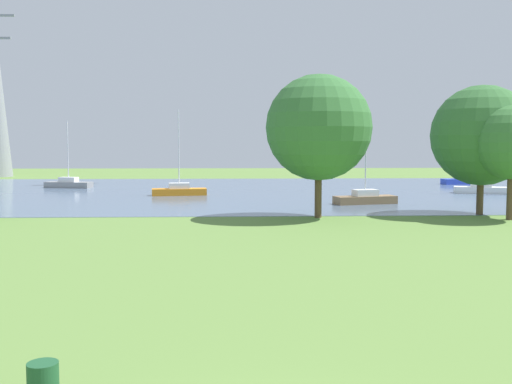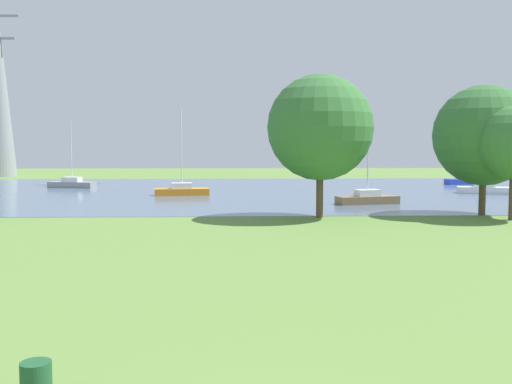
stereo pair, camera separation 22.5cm
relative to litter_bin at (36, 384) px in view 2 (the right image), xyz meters
The scene contains 10 objects.
ground_plane 19.98m from the litter_bin, 78.38° to the left, with size 160.00×160.00×0.00m, color olive.
litter_bin is the anchor object (origin of this frame).
water_surface 47.74m from the litter_bin, 85.17° to the left, with size 140.00×40.00×0.02m, color slate.
sailboat_orange 43.24m from the litter_bin, 91.63° to the left, with size 4.96×2.13×7.58m.
sailboat_white 51.50m from the litter_bin, 59.00° to the left, with size 5.03×2.83×7.28m.
sailboat_brown 37.69m from the litter_bin, 68.73° to the left, with size 5.02×2.61×6.13m.
sailboat_blue 63.59m from the litter_bin, 62.29° to the left, with size 4.95×2.08×5.64m.
sailboat_gray 54.39m from the litter_bin, 104.34° to the left, with size 5.01×2.51×6.93m.
tree_east_near 28.86m from the litter_bin, 71.81° to the left, with size 6.62×6.62×8.96m.
tree_west_far 34.54m from the litter_bin, 54.96° to the left, with size 6.51×6.51×8.43m.
Camera 2 is at (-0.42, -8.26, 4.74)m, focal length 42.46 mm.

